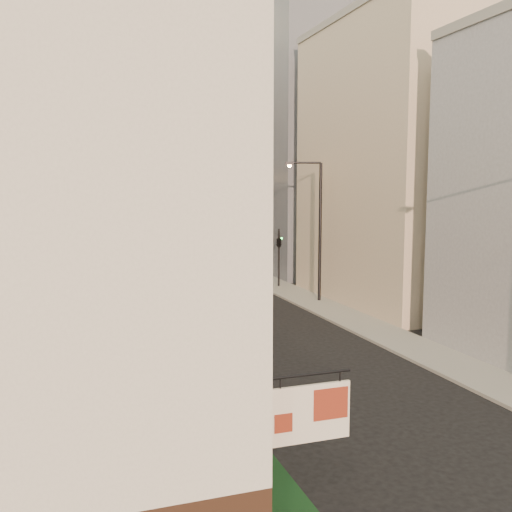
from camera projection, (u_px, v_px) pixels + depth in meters
The scene contains 16 objects.
sidewalk_left at pixel (106, 268), 59.90m from camera, with size 3.00×140.00×0.15m, color gray.
sidewalk_right at pixel (225, 263), 64.07m from camera, with size 3.00×140.00×0.15m, color gray.
near_building_left at pixel (53, 278), 14.53m from camera, with size 8.30×23.04×12.30m.
left_bldg_beige at pixel (35, 195), 29.96m from camera, with size 8.00×12.00×16.00m, color #BBA88F.
left_bldg_grey at pixel (42, 168), 44.77m from camera, with size 8.00×16.00×20.00m, color gray.
left_bldg_tan at pixel (48, 188), 61.86m from camera, with size 8.00×18.00×17.00m, color tan.
left_bldg_wingrid at pixel (50, 163), 80.25m from camera, with size 8.00×20.00×24.00m, color gray.
right_bldg_beige at pixel (391, 166), 41.19m from camera, with size 8.00×16.00×20.00m, color #BBA88F.
right_bldg_wingrid at pixel (288, 144), 59.64m from camera, with size 8.00×20.00×26.00m, color gray.
highrise at pixel (256, 75), 86.42m from camera, with size 21.00×23.00×51.20m.
clock_tower at pixel (120, 133), 94.41m from camera, with size 14.00×14.00×44.90m.
white_tower at pixel (205, 120), 84.67m from camera, with size 8.00×8.00×41.50m.
streetlamp_mid at pixel (316, 223), 41.48m from camera, with size 2.60×1.03×10.27m.
streetlamp_far at pixel (245, 216), 57.90m from camera, with size 2.53×0.82×9.82m.
traffic_light_left at pixel (112, 250), 44.92m from camera, with size 0.57×0.48×5.00m.
traffic_light_right at pixel (279, 242), 47.92m from camera, with size 0.71×0.71×5.00m.
Camera 1 is at (-10.73, -6.27, 8.27)m, focal length 40.00 mm.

